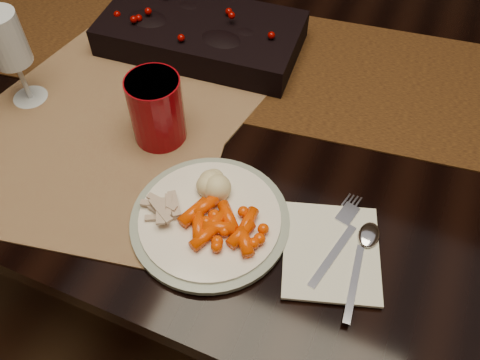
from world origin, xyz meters
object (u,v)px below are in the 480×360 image
at_px(dinner_plate, 210,220).
at_px(baby_carrots, 218,230).
at_px(dining_table, 285,210).
at_px(centerpiece, 201,29).
at_px(turkey_shreds, 162,208).
at_px(red_cup, 157,109).
at_px(mashed_potatoes, 222,179).
at_px(placemat_main, 126,102).
at_px(wine_glass, 14,60).
at_px(napkin, 331,252).

relative_size(dinner_plate, baby_carrots, 2.23).
height_order(dining_table, centerpiece, centerpiece).
relative_size(dining_table, baby_carrots, 16.65).
height_order(baby_carrots, turkey_shreds, baby_carrots).
bearing_deg(red_cup, baby_carrots, -40.26).
bearing_deg(dinner_plate, turkey_shreds, -165.79).
bearing_deg(mashed_potatoes, red_cup, 154.48).
height_order(placemat_main, wine_glass, wine_glass).
relative_size(placemat_main, mashed_potatoes, 5.89).
bearing_deg(dining_table, dinner_plate, -95.95).
height_order(centerpiece, dinner_plate, centerpiece).
bearing_deg(mashed_potatoes, baby_carrots, -69.71).
xyz_separation_m(placemat_main, mashed_potatoes, (0.25, -0.12, 0.04)).
distance_m(turkey_shreds, wine_glass, 0.38).
xyz_separation_m(centerpiece, napkin, (0.38, -0.36, -0.04)).
distance_m(placemat_main, dinner_plate, 0.31).
distance_m(baby_carrots, mashed_potatoes, 0.09).
distance_m(placemat_main, red_cup, 0.13).
height_order(mashed_potatoes, red_cup, red_cup).
bearing_deg(baby_carrots, dinner_plate, 138.26).
height_order(dinner_plate, napkin, dinner_plate).
height_order(centerpiece, mashed_potatoes, centerpiece).
height_order(placemat_main, mashed_potatoes, mashed_potatoes).
height_order(dining_table, baby_carrots, baby_carrots).
distance_m(centerpiece, dinner_plate, 0.43).
bearing_deg(centerpiece, dinner_plate, -62.72).
relative_size(dinner_plate, wine_glass, 1.34).
bearing_deg(red_cup, napkin, -17.75).
distance_m(mashed_potatoes, wine_glass, 0.42).
height_order(centerpiece, placemat_main, centerpiece).
height_order(baby_carrots, red_cup, red_cup).
bearing_deg(wine_glass, placemat_main, 19.05).
bearing_deg(baby_carrots, wine_glass, 162.53).
distance_m(turkey_shreds, napkin, 0.26).
distance_m(turkey_shreds, red_cup, 0.17).
height_order(centerpiece, napkin, centerpiece).
bearing_deg(placemat_main, wine_glass, -151.62).
bearing_deg(dinner_plate, dining_table, 84.05).
bearing_deg(baby_carrots, centerpiece, 118.73).
bearing_deg(centerpiece, mashed_potatoes, -59.35).
bearing_deg(centerpiece, red_cup, -80.61).
bearing_deg(dining_table, napkin, -62.97).
height_order(baby_carrots, wine_glass, wine_glass).
bearing_deg(placemat_main, baby_carrots, -26.25).
distance_m(mashed_potatoes, turkey_shreds, 0.10).
bearing_deg(red_cup, dinner_plate, -40.02).
relative_size(dinner_plate, red_cup, 1.97).
height_order(placemat_main, baby_carrots, baby_carrots).
distance_m(baby_carrots, red_cup, 0.24).
xyz_separation_m(centerpiece, placemat_main, (-0.06, -0.20, -0.04)).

